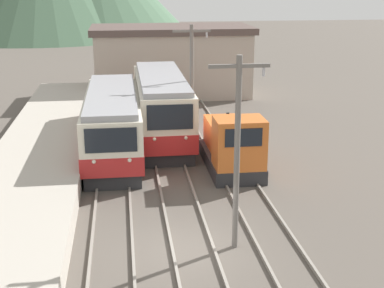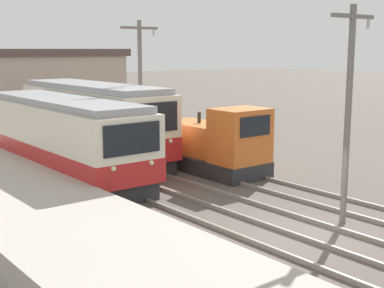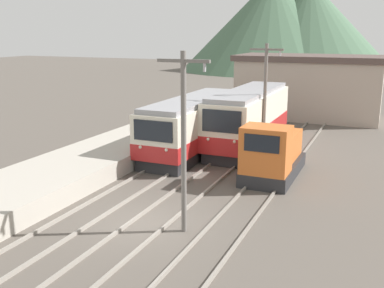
% 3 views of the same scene
% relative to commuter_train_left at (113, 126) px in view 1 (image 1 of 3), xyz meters
% --- Properties ---
extents(ground_plane, '(200.00, 200.00, 0.00)m').
position_rel_commuter_train_left_xyz_m(ground_plane, '(2.60, -10.91, -1.61)').
color(ground_plane, '#564F47').
extents(platform_left, '(4.50, 54.00, 0.95)m').
position_rel_commuter_train_left_xyz_m(platform_left, '(-3.65, -10.91, -1.13)').
color(platform_left, '#ADA599').
rests_on(platform_left, ground).
extents(track_left, '(1.54, 60.00, 0.14)m').
position_rel_commuter_train_left_xyz_m(track_left, '(0.00, -10.91, -1.54)').
color(track_left, gray).
rests_on(track_left, ground).
extents(track_center, '(1.54, 60.00, 0.14)m').
position_rel_commuter_train_left_xyz_m(track_center, '(2.80, -10.91, -1.54)').
color(track_center, gray).
rests_on(track_center, ground).
extents(track_right, '(1.54, 60.00, 0.14)m').
position_rel_commuter_train_left_xyz_m(track_right, '(5.80, -10.91, -1.54)').
color(track_right, gray).
rests_on(track_right, ground).
extents(commuter_train_left, '(2.84, 10.86, 3.44)m').
position_rel_commuter_train_left_xyz_m(commuter_train_left, '(0.00, 0.00, 0.00)').
color(commuter_train_left, '#28282B').
rests_on(commuter_train_left, ground).
extents(commuter_train_center, '(2.84, 10.74, 3.79)m').
position_rel_commuter_train_left_xyz_m(commuter_train_center, '(2.80, 2.62, 0.15)').
color(commuter_train_center, '#28282B').
rests_on(commuter_train_center, ground).
extents(shunting_locomotive, '(2.40, 5.48, 3.00)m').
position_rel_commuter_train_left_xyz_m(shunting_locomotive, '(5.80, -3.08, -0.40)').
color(shunting_locomotive, '#28282B').
rests_on(shunting_locomotive, ground).
extents(catenary_mast_near, '(2.00, 0.20, 6.77)m').
position_rel_commuter_train_left_xyz_m(catenary_mast_near, '(4.31, -10.95, 2.09)').
color(catenary_mast_near, slate).
rests_on(catenary_mast_near, ground).
extents(catenary_mast_mid, '(2.00, 0.20, 6.77)m').
position_rel_commuter_train_left_xyz_m(catenary_mast_mid, '(4.31, 0.67, 2.09)').
color(catenary_mast_mid, slate).
rests_on(catenary_mast_mid, ground).
extents(station_building, '(12.60, 6.30, 5.45)m').
position_rel_commuter_train_left_xyz_m(station_building, '(4.59, 15.09, 1.14)').
color(station_building, '#AD9E8E').
rests_on(station_building, ground).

